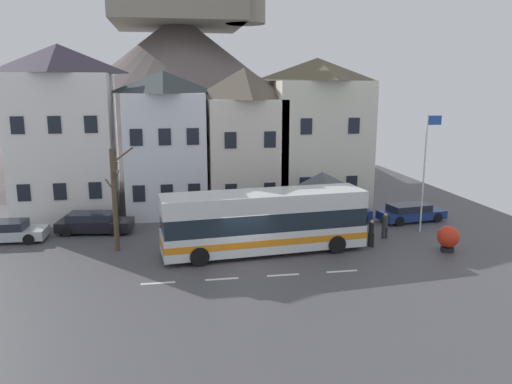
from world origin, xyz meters
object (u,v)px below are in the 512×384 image
(bus_shelter, at_px, (322,182))
(public_bench, at_px, (315,214))
(pedestrian_03, at_px, (385,225))
(parked_car_03, at_px, (5,231))
(parked_car_02, at_px, (411,213))
(townhouse_01, at_px, (165,143))
(hilltop_castle, at_px, (180,89))
(transit_bus, at_px, (264,222))
(pedestrian_00, at_px, (362,221))
(townhouse_03, at_px, (316,133))
(pedestrian_01, at_px, (332,223))
(flagpole, at_px, (426,165))
(harbour_buoy, at_px, (448,238))
(pedestrian_02, at_px, (371,233))
(parked_car_01, at_px, (341,212))
(townhouse_02, at_px, (244,140))
(townhouse_00, at_px, (64,133))
(bare_tree_00, at_px, (115,198))
(parked_car_00, at_px, (94,223))

(bus_shelter, xyz_separation_m, public_bench, (0.11, 1.71, -2.53))
(pedestrian_03, bearing_deg, parked_car_03, 171.79)
(parked_car_02, xyz_separation_m, public_bench, (-6.37, 1.28, -0.12))
(townhouse_01, distance_m, hilltop_castle, 20.70)
(transit_bus, relative_size, pedestrian_00, 7.07)
(bus_shelter, height_order, pedestrian_03, bus_shelter)
(townhouse_03, height_order, parked_car_03, townhouse_03)
(parked_car_03, bearing_deg, pedestrian_01, -4.41)
(pedestrian_00, relative_size, pedestrian_01, 1.05)
(townhouse_01, bearing_deg, flagpole, -27.43)
(hilltop_castle, bearing_deg, transit_bus, -83.40)
(pedestrian_01, height_order, public_bench, pedestrian_01)
(transit_bus, height_order, harbour_buoy, transit_bus)
(pedestrian_02, distance_m, harbour_buoy, 4.16)
(transit_bus, distance_m, parked_car_01, 8.36)
(townhouse_03, relative_size, hilltop_castle, 0.25)
(townhouse_02, xyz_separation_m, flagpole, (10.10, -7.76, -0.91))
(townhouse_00, xyz_separation_m, parked_car_03, (-2.69, -5.25, -5.26))
(townhouse_00, distance_m, pedestrian_02, 21.36)
(townhouse_00, xyz_separation_m, bare_tree_00, (4.00, -8.10, -2.87))
(bus_shelter, height_order, public_bench, bus_shelter)
(parked_car_03, relative_size, bare_tree_00, 0.78)
(parked_car_02, bearing_deg, parked_car_00, 169.33)
(townhouse_00, height_order, townhouse_02, townhouse_00)
(townhouse_02, distance_m, flagpole, 12.77)
(townhouse_01, xyz_separation_m, bare_tree_00, (-2.78, -8.67, -2.04))
(transit_bus, bearing_deg, harbour_buoy, -14.85)
(parked_car_02, relative_size, pedestrian_03, 3.02)
(townhouse_00, relative_size, harbour_buoy, 8.07)
(townhouse_03, relative_size, parked_car_02, 2.34)
(transit_bus, bearing_deg, parked_car_00, 144.92)
(townhouse_01, bearing_deg, transit_bus, -63.17)
(pedestrian_00, xyz_separation_m, pedestrian_01, (-1.87, 0.22, -0.08))
(pedestrian_01, distance_m, bare_tree_00, 12.92)
(hilltop_castle, bearing_deg, townhouse_03, -64.46)
(transit_bus, height_order, public_bench, transit_bus)
(pedestrian_03, distance_m, public_bench, 5.56)
(townhouse_03, bearing_deg, flagpole, -62.05)
(parked_car_00, distance_m, pedestrian_00, 16.68)
(parked_car_03, distance_m, pedestrian_01, 19.52)
(townhouse_00, distance_m, harbour_buoy, 25.40)
(pedestrian_03, height_order, public_bench, pedestrian_03)
(townhouse_02, bearing_deg, flagpole, -37.53)
(public_bench, bearing_deg, parked_car_03, -175.77)
(transit_bus, xyz_separation_m, pedestrian_01, (4.68, 2.41, -0.90))
(parked_car_02, bearing_deg, townhouse_00, 159.14)
(townhouse_00, bearing_deg, parked_car_03, -117.16)
(pedestrian_00, xyz_separation_m, harbour_buoy, (3.52, -3.83, -0.09))
(transit_bus, relative_size, bare_tree_00, 1.96)
(townhouse_01, height_order, pedestrian_02, townhouse_01)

